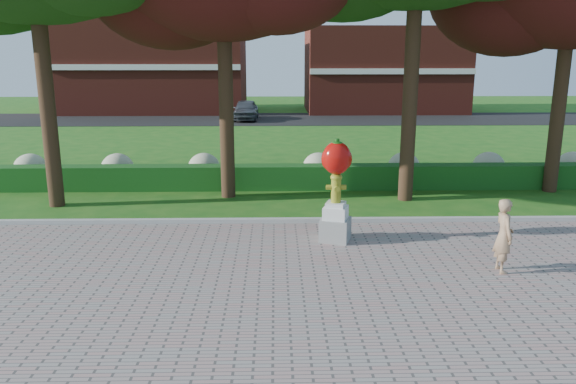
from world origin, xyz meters
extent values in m
plane|color=#1A5816|center=(0.00, 0.00, 0.00)|extent=(100.00, 100.00, 0.00)
cube|color=gray|center=(0.00, -4.00, 0.02)|extent=(40.00, 14.00, 0.04)
cube|color=#ADADA5|center=(0.00, 3.00, 0.07)|extent=(40.00, 0.18, 0.15)
cube|color=#154A16|center=(0.00, 7.00, 0.40)|extent=(24.00, 0.70, 0.80)
ellipsoid|color=#A2A67E|center=(-9.00, 8.00, 0.55)|extent=(1.10, 1.10, 0.99)
ellipsoid|color=#A2A67E|center=(-6.00, 8.00, 0.55)|extent=(1.10, 1.10, 0.99)
ellipsoid|color=#A2A67E|center=(-3.00, 8.00, 0.55)|extent=(1.10, 1.10, 0.99)
ellipsoid|color=#A2A67E|center=(1.00, 8.00, 0.55)|extent=(1.10, 1.10, 0.99)
ellipsoid|color=#A2A67E|center=(4.00, 8.00, 0.55)|extent=(1.10, 1.10, 0.99)
ellipsoid|color=#A2A67E|center=(7.00, 8.00, 0.55)|extent=(1.10, 1.10, 0.99)
ellipsoid|color=#A2A67E|center=(10.00, 8.00, 0.55)|extent=(1.10, 1.10, 0.99)
cube|color=black|center=(0.00, 28.00, 0.01)|extent=(50.00, 8.00, 0.02)
cube|color=maroon|center=(-10.00, 34.00, 3.50)|extent=(14.00, 8.00, 7.00)
cube|color=maroon|center=(8.00, 34.00, 3.20)|extent=(12.00, 8.00, 6.40)
cylinder|color=black|center=(-7.00, 5.00, 3.36)|extent=(0.44, 0.44, 6.72)
cylinder|color=black|center=(-2.00, 6.00, 3.08)|extent=(0.44, 0.44, 6.16)
cylinder|color=black|center=(3.50, 5.50, 3.64)|extent=(0.44, 0.44, 7.28)
cylinder|color=black|center=(8.50, 6.50, 2.94)|extent=(0.44, 0.44, 5.88)
cube|color=gray|center=(0.91, 1.51, 0.31)|extent=(0.83, 0.83, 0.53)
cube|color=silver|center=(0.91, 1.51, 0.72)|extent=(0.67, 0.67, 0.30)
cube|color=silver|center=(0.91, 1.51, 0.93)|extent=(0.54, 0.54, 0.11)
cylinder|color=olive|center=(0.91, 1.51, 1.28)|extent=(0.24, 0.24, 0.60)
ellipsoid|color=olive|center=(0.91, 1.51, 1.58)|extent=(0.28, 0.28, 0.19)
cylinder|color=olive|center=(0.74, 1.51, 1.34)|extent=(0.13, 0.12, 0.12)
cylinder|color=olive|center=(1.08, 1.51, 1.34)|extent=(0.13, 0.12, 0.12)
cylinder|color=olive|center=(0.91, 1.35, 1.34)|extent=(0.13, 0.13, 0.13)
cylinder|color=olive|center=(0.91, 1.51, 1.66)|extent=(0.09, 0.09, 0.05)
ellipsoid|color=#AB0D09|center=(0.91, 1.51, 2.04)|extent=(0.67, 0.60, 0.78)
ellipsoid|color=#AB0D09|center=(0.72, 1.51, 2.02)|extent=(0.33, 0.33, 0.49)
ellipsoid|color=#AB0D09|center=(1.10, 1.51, 2.02)|extent=(0.33, 0.33, 0.49)
cylinder|color=#164F12|center=(0.91, 1.51, 2.42)|extent=(0.11, 0.11, 0.13)
ellipsoid|color=#164F12|center=(0.91, 1.51, 2.39)|extent=(0.26, 0.26, 0.09)
imported|color=tan|center=(4.11, -0.54, 0.80)|extent=(0.37, 0.56, 1.53)
imported|color=#46494F|center=(-2.54, 27.37, 0.71)|extent=(1.71, 4.06, 1.37)
camera|label=1|loc=(-0.50, -11.24, 4.36)|focal=35.00mm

